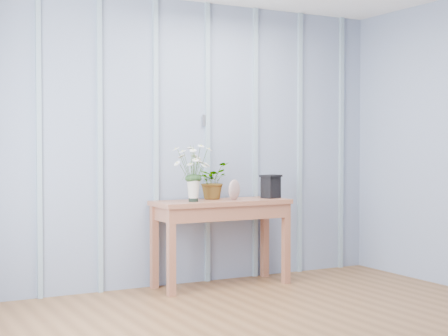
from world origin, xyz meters
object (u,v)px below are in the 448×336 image
sideboard (221,213)px  felt_disc_vessel (234,190)px  daisy_vase (193,164)px  carved_box (271,186)px

sideboard → felt_disc_vessel: (0.09, -0.07, 0.20)m
daisy_vase → carved_box: bearing=2.8°
daisy_vase → felt_disc_vessel: bearing=-1.9°
sideboard → carved_box: size_ratio=5.70×
felt_disc_vessel → carved_box: size_ratio=0.85×
sideboard → felt_disc_vessel: size_ratio=6.69×
sideboard → daisy_vase: 0.53m
sideboard → daisy_vase: size_ratio=2.35×
daisy_vase → felt_disc_vessel: daisy_vase is taller
daisy_vase → felt_disc_vessel: 0.45m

